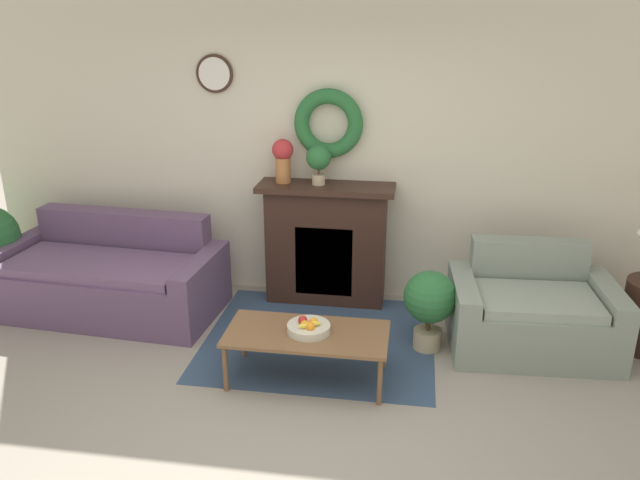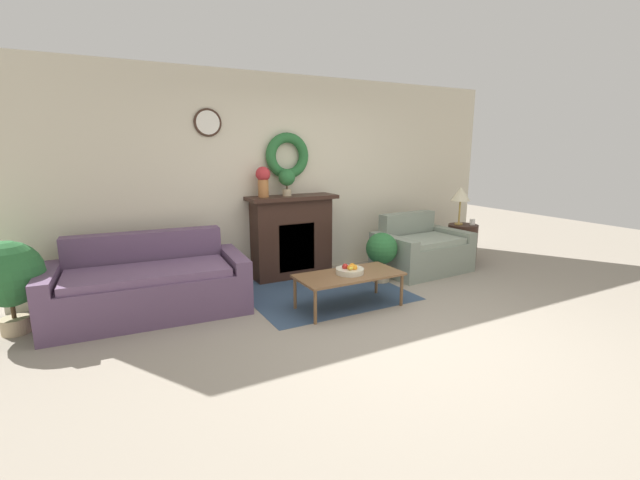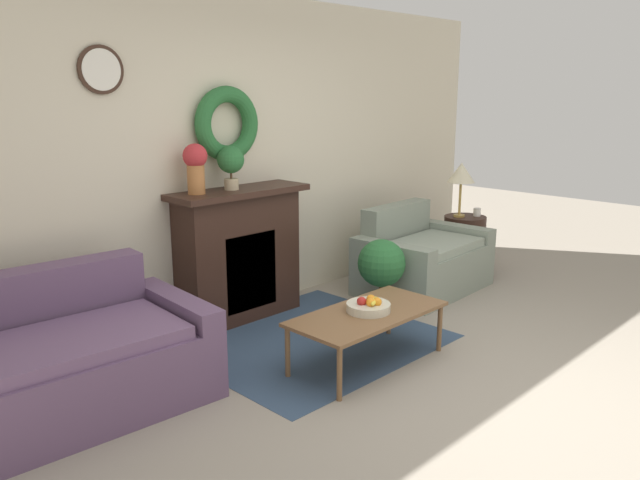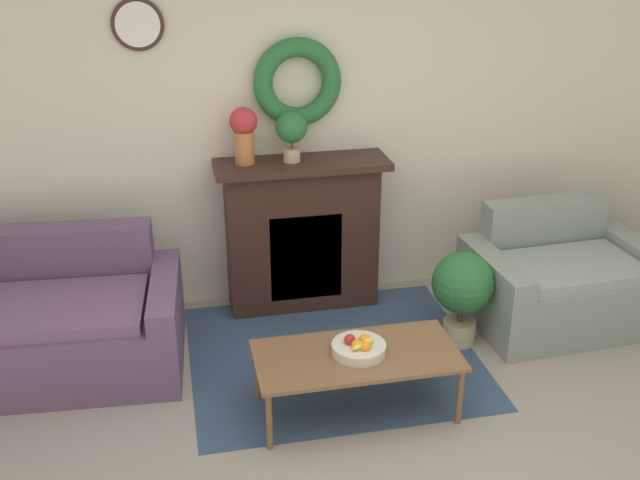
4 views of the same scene
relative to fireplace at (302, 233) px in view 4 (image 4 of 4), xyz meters
The scene contains 10 objects.
floor_rug 0.96m from the fireplace, 85.53° to the right, with size 1.88×1.66×0.01m.
wall_back 0.83m from the fireplace, 66.30° to the left, with size 6.80×0.20×2.70m.
fireplace is the anchor object (origin of this frame).
couch_left 1.99m from the fireplace, 165.41° to the right, with size 2.06×1.09×0.83m.
loveseat_right 1.88m from the fireplace, 19.48° to the right, with size 1.32×0.93×0.81m.
coffee_table 1.39m from the fireplace, 87.50° to the right, with size 1.18×0.56×0.39m.
fruit_bowl 1.38m from the fireplace, 86.97° to the right, with size 0.31×0.31×0.11m.
vase_on_mantel_left 0.88m from the fireplace, behind, with size 0.19×0.19×0.39m.
potted_plant_on_mantel 0.78m from the fireplace, 167.97° to the right, with size 0.22×0.22×0.35m.
potted_plant_floor_by_loveseat 1.23m from the fireplace, 39.68° to the right, with size 0.42×0.42×0.66m.
Camera 4 is at (-1.00, -2.72, 2.71)m, focal length 42.00 mm.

